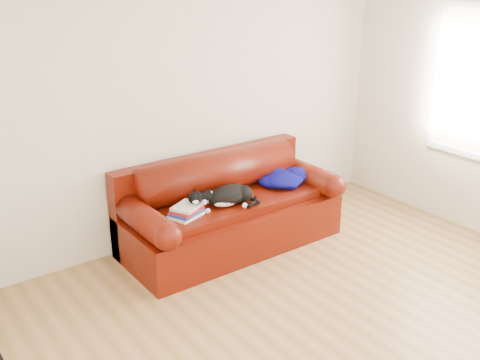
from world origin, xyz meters
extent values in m
plane|color=olive|center=(0.00, 0.00, 0.00)|extent=(4.50, 4.50, 0.00)
cube|color=beige|center=(0.00, 2.00, 1.30)|extent=(4.50, 0.02, 2.60)
cube|color=beige|center=(-2.25, 0.00, 1.30)|extent=(0.02, 4.00, 2.60)
cube|color=#370C02|center=(0.03, 1.50, 0.21)|extent=(2.10, 0.90, 0.42)
cube|color=#370C02|center=(0.03, 1.45, 0.45)|extent=(1.66, 0.62, 0.10)
cylinder|color=black|center=(-0.90, 1.17, 0.03)|extent=(0.06, 0.06, 0.05)
cylinder|color=black|center=(0.96, 1.17, 0.03)|extent=(0.06, 0.06, 0.05)
cylinder|color=black|center=(-0.90, 1.83, 0.03)|extent=(0.06, 0.06, 0.05)
cylinder|color=black|center=(0.96, 1.83, 0.03)|extent=(0.06, 0.06, 0.05)
cube|color=#370C02|center=(0.03, 1.86, 0.42)|extent=(2.10, 0.18, 0.85)
cylinder|color=#370C02|center=(0.03, 1.75, 0.68)|extent=(1.70, 0.40, 0.40)
cylinder|color=#370C02|center=(-0.90, 1.50, 0.54)|extent=(0.24, 0.88, 0.24)
sphere|color=#370C02|center=(-0.90, 1.06, 0.54)|extent=(0.24, 0.24, 0.24)
cylinder|color=#370C02|center=(0.96, 1.50, 0.54)|extent=(0.24, 0.88, 0.24)
sphere|color=#370C02|center=(0.96, 1.06, 0.54)|extent=(0.24, 0.24, 0.24)
cube|color=white|center=(-0.53, 1.39, 0.51)|extent=(0.33, 0.29, 0.02)
cube|color=white|center=(-0.53, 1.39, 0.51)|extent=(0.32, 0.27, 0.02)
cube|color=#1E37A3|center=(-0.53, 1.39, 0.54)|extent=(0.33, 0.29, 0.02)
cube|color=white|center=(-0.53, 1.39, 0.54)|extent=(0.31, 0.28, 0.02)
cube|color=#A01A12|center=(-0.53, 1.39, 0.56)|extent=(0.32, 0.29, 0.02)
cube|color=white|center=(-0.53, 1.39, 0.56)|extent=(0.31, 0.28, 0.02)
cube|color=silver|center=(-0.53, 1.39, 0.59)|extent=(0.32, 0.29, 0.02)
cube|color=white|center=(-0.53, 1.39, 0.59)|extent=(0.30, 0.27, 0.02)
ellipsoid|color=black|center=(-0.08, 1.38, 0.59)|extent=(0.50, 0.40, 0.18)
ellipsoid|color=white|center=(-0.12, 1.34, 0.56)|extent=(0.34, 0.25, 0.12)
ellipsoid|color=white|center=(-0.25, 1.42, 0.60)|extent=(0.16, 0.15, 0.11)
ellipsoid|color=black|center=(0.05, 1.33, 0.58)|extent=(0.24, 0.24, 0.16)
ellipsoid|color=black|center=(-0.34, 1.50, 0.65)|extent=(0.17, 0.16, 0.11)
ellipsoid|color=white|center=(-0.36, 1.46, 0.63)|extent=(0.08, 0.07, 0.05)
sphere|color=#BF7272|center=(-0.38, 1.45, 0.64)|extent=(0.02, 0.02, 0.02)
cone|color=black|center=(-0.34, 1.46, 0.70)|extent=(0.06, 0.06, 0.05)
cone|color=black|center=(-0.32, 1.52, 0.70)|extent=(0.06, 0.06, 0.05)
cylinder|color=black|center=(0.13, 1.27, 0.53)|extent=(0.04, 0.16, 0.04)
sphere|color=white|center=(-0.29, 1.42, 0.52)|extent=(0.04, 0.04, 0.04)
sphere|color=white|center=(-0.01, 1.23, 0.52)|extent=(0.04, 0.04, 0.04)
ellipsoid|color=#020741|center=(0.65, 1.45, 0.57)|extent=(0.50, 0.46, 0.14)
ellipsoid|color=#020741|center=(0.80, 1.44, 0.58)|extent=(0.30, 0.27, 0.16)
ellipsoid|color=#020741|center=(0.53, 1.50, 0.55)|extent=(0.31, 0.34, 0.10)
ellipsoid|color=#020741|center=(0.66, 1.58, 0.58)|extent=(0.25, 0.21, 0.16)
ellipsoid|color=#020741|center=(0.63, 1.34, 0.55)|extent=(0.20, 0.21, 0.10)
ellipsoid|color=white|center=(0.74, 1.40, 0.59)|extent=(0.20, 0.11, 0.04)
camera|label=1|loc=(-2.81, -2.53, 2.57)|focal=42.00mm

